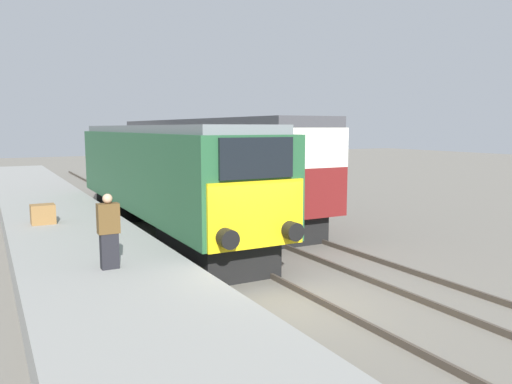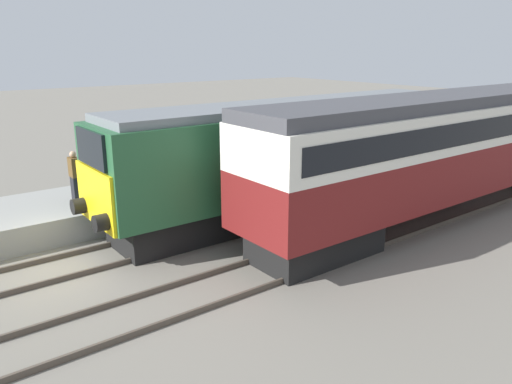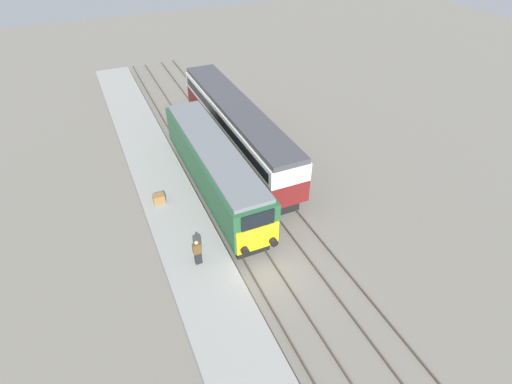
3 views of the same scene
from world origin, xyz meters
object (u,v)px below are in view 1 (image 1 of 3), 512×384
(passenger_carriage, at_px, (203,156))
(person_on_platform, at_px, (109,232))
(locomotive, at_px, (161,174))
(luggage_crate, at_px, (43,214))

(passenger_carriage, distance_m, person_on_platform, 12.82)
(locomotive, height_order, luggage_crate, locomotive)
(locomotive, distance_m, luggage_crate, 4.14)
(passenger_carriage, xyz_separation_m, luggage_crate, (-7.38, -4.93, -1.37))
(person_on_platform, distance_m, luggage_crate, 6.05)
(locomotive, relative_size, passenger_carriage, 0.82)
(locomotive, xyz_separation_m, person_on_platform, (-3.26, -6.53, -0.54))
(passenger_carriage, bearing_deg, person_on_platform, -121.38)
(person_on_platform, bearing_deg, luggage_crate, 96.83)
(luggage_crate, bearing_deg, person_on_platform, -83.17)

